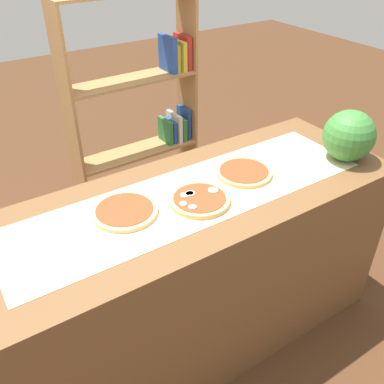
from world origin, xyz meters
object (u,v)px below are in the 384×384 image
(watermelon, at_px, (349,136))
(bookshelf, at_px, (150,123))
(pizza_plain_2, at_px, (244,172))
(pizza_plain_0, at_px, (125,211))
(pizza_mozzarella_1, at_px, (199,200))

(watermelon, distance_m, bookshelf, 1.46)
(pizza_plain_2, bearing_deg, pizza_plain_0, 177.67)
(pizza_mozzarella_1, distance_m, pizza_plain_2, 0.32)
(pizza_mozzarella_1, xyz_separation_m, bookshelf, (0.42, 1.27, -0.23))
(pizza_plain_2, bearing_deg, bookshelf, 85.03)
(bookshelf, bearing_deg, pizza_plain_2, -94.97)
(watermelon, bearing_deg, pizza_mozzarella_1, 174.52)
(bookshelf, bearing_deg, watermelon, -72.11)
(pizza_plain_2, relative_size, bookshelf, 0.17)
(pizza_plain_0, bearing_deg, pizza_plain_2, -2.33)
(pizza_plain_0, height_order, pizza_mozzarella_1, pizza_mozzarella_1)
(pizza_mozzarella_1, relative_size, pizza_plain_2, 0.99)
(pizza_plain_2, bearing_deg, pizza_mozzarella_1, -165.96)
(pizza_plain_2, xyz_separation_m, bookshelf, (0.10, 1.19, -0.22))
(pizza_plain_0, xyz_separation_m, watermelon, (1.17, -0.19, 0.12))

